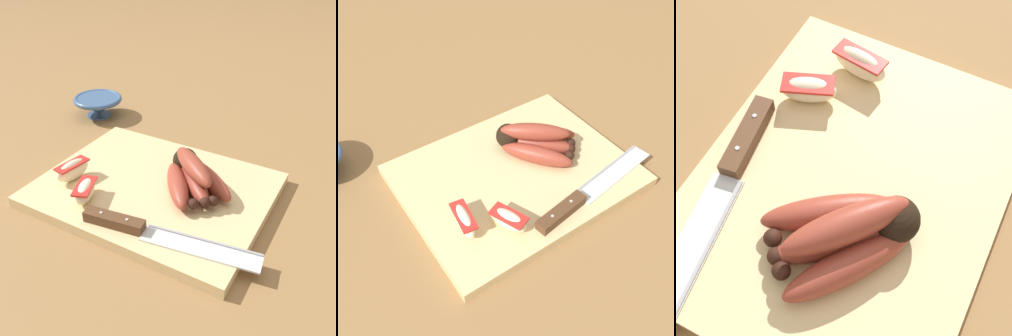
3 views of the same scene
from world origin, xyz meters
TOP-DOWN VIEW (x-y plane):
  - ground_plane at (0.00, 0.00)m, footprint 6.00×6.00m
  - cutting_board at (-0.02, 0.00)m, footprint 0.40×0.31m
  - banana_bunch at (0.05, 0.03)m, footprint 0.16×0.15m
  - chefs_knife at (0.03, -0.12)m, footprint 0.28×0.07m
  - apple_wedge_near at (-0.10, -0.09)m, footprint 0.05×0.07m
  - apple_wedge_middle at (-0.16, -0.06)m, footprint 0.03×0.07m
  - ceramic_bowl at (-0.32, 0.22)m, footprint 0.12×0.12m

SIDE VIEW (x-z plane):
  - ground_plane at x=0.00m, z-range 0.00..0.00m
  - cutting_board at x=-0.02m, z-range 0.00..0.02m
  - chefs_knife at x=0.03m, z-range 0.02..0.04m
  - ceramic_bowl at x=-0.32m, z-range 0.00..0.06m
  - apple_wedge_near at x=-0.10m, z-range 0.02..0.05m
  - apple_wedge_middle at x=-0.16m, z-range 0.02..0.06m
  - banana_bunch at x=0.05m, z-range 0.01..0.08m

